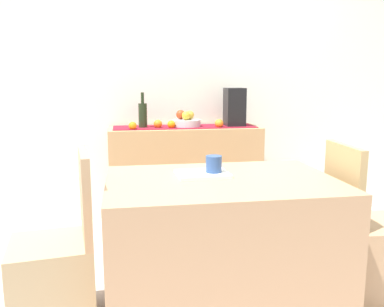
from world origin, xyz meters
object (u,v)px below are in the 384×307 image
coffee_cup (214,166)px  chair_near_window (56,276)px  fruit_bowl (186,123)px  open_book (203,174)px  dining_table (221,246)px  sideboard_console (185,176)px  chair_by_corner (365,253)px  coffee_maker (234,107)px  wine_bottle (143,115)px

coffee_cup → chair_near_window: 0.99m
fruit_bowl → open_book: size_ratio=0.86×
dining_table → sideboard_console: bearing=89.3°
fruit_bowl → coffee_cup: (-0.05, -1.32, -0.09)m
sideboard_console → chair_by_corner: chair_by_corner is taller
coffee_maker → coffee_cup: (-0.47, -1.32, -0.22)m
fruit_bowl → open_book: (-0.11, -1.31, -0.14)m
sideboard_console → dining_table: 1.40m
open_book → coffee_cup: 0.08m
chair_near_window → chair_by_corner: 1.72m
coffee_maker → sideboard_console: bearing=180.0°
wine_bottle → sideboard_console: bearing=0.0°
coffee_maker → chair_by_corner: (0.41, -1.40, -0.75)m
sideboard_console → coffee_maker: coffee_maker is taller
open_book → coffee_cup: coffee_cup is taller
wine_bottle → dining_table: wine_bottle is taller
chair_near_window → dining_table: bearing=-0.1°
fruit_bowl → chair_by_corner: bearing=-59.4°
fruit_bowl → open_book: bearing=-95.0°
fruit_bowl → chair_by_corner: 1.74m
chair_near_window → coffee_cup: bearing=5.4°
fruit_bowl → open_book: 1.32m
fruit_bowl → chair_near_window: fruit_bowl is taller
dining_table → open_book: 0.40m
dining_table → coffee_maker: bearing=72.2°
sideboard_console → dining_table: sideboard_console is taller
fruit_bowl → dining_table: fruit_bowl is taller
sideboard_console → chair_near_window: (-0.87, -1.40, -0.16)m
sideboard_console → chair_by_corner: (0.84, -1.40, -0.16)m
open_book → coffee_maker: bearing=65.8°
sideboard_console → wine_bottle: (-0.35, 0.00, 0.54)m
wine_bottle → coffee_cup: 1.36m
dining_table → coffee_cup: coffee_cup is taller
chair_by_corner → wine_bottle: bearing=130.5°
open_book → chair_by_corner: 1.06m
wine_bottle → dining_table: 1.56m
sideboard_console → coffee_maker: size_ratio=3.90×
sideboard_console → coffee_cup: 1.37m
fruit_bowl → dining_table: size_ratio=0.20×
fruit_bowl → coffee_maker: coffee_maker is taller
fruit_bowl → dining_table: 1.49m
fruit_bowl → chair_near_window: bearing=-122.5°
coffee_cup → chair_by_corner: 1.03m
open_book → chair_near_window: bearing=-175.8°
coffee_cup → dining_table: bearing=-73.6°
dining_table → chair_near_window: chair_near_window is taller
chair_by_corner → chair_near_window: bearing=180.0°
coffee_cup → chair_by_corner: (0.88, -0.08, -0.53)m
chair_near_window → chair_by_corner: same height
open_book → chair_near_window: chair_near_window is taller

